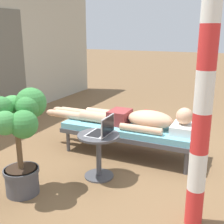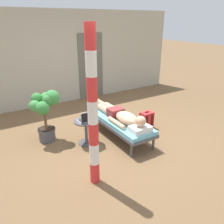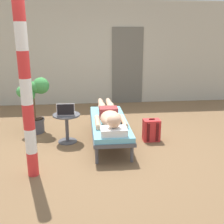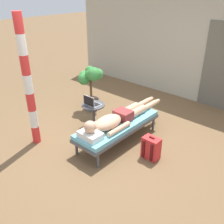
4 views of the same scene
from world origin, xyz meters
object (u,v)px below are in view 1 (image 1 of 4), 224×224
side_table (99,148)px  porch_post (204,92)px  person_reclining (133,119)px  laptop (102,130)px  backpack (147,125)px  lounge_chair (130,130)px  potted_plant (20,129)px

side_table → porch_post: bearing=-109.8°
person_reclining → porch_post: 1.70m
laptop → backpack: bearing=-1.5°
porch_post → backpack: bearing=28.6°
lounge_chair → porch_post: (-1.17, -1.07, 0.85)m
lounge_chair → potted_plant: size_ratio=1.67×
laptop → porch_post: size_ratio=0.13×
backpack → porch_post: 2.43m
laptop → porch_post: 1.33m
lounge_chair → laptop: 0.79m
lounge_chair → porch_post: bearing=-137.7°
person_reclining → backpack: person_reclining is taller
lounge_chair → backpack: (0.77, -0.01, -0.15)m
laptop → porch_post: bearing=-110.6°
lounge_chair → porch_post: porch_post is taller
potted_plant → backpack: bearing=-16.8°
backpack → potted_plant: 2.31m
side_table → backpack: size_ratio=1.23×
lounge_chair → backpack: backpack is taller
side_table → person_reclining: bearing=-9.6°
person_reclining → porch_post: size_ratio=0.91×
lounge_chair → person_reclining: person_reclining is taller
backpack → porch_post: size_ratio=0.18×
laptop → backpack: 1.58m
side_table → potted_plant: bearing=138.5°
lounge_chair → backpack: bearing=-0.4°
laptop → potted_plant: potted_plant is taller
backpack → porch_post: bearing=-151.4°
side_table → backpack: bearing=-3.4°
side_table → backpack: 1.54m
backpack → porch_post: porch_post is taller
potted_plant → lounge_chair: bearing=-24.9°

